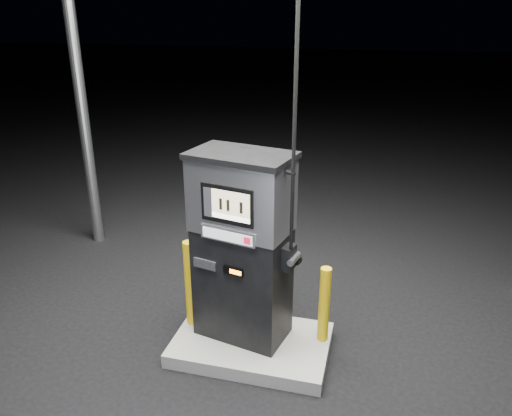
# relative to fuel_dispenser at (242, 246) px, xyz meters

# --- Properties ---
(ground) EXTENTS (80.00, 80.00, 0.00)m
(ground) POSITION_rel_fuel_dispenser_xyz_m (0.12, -0.10, -1.16)
(ground) COLOR black
(ground) RESTS_ON ground
(pump_island) EXTENTS (1.60, 1.00, 0.15)m
(pump_island) POSITION_rel_fuel_dispenser_xyz_m (0.12, -0.10, -1.09)
(pump_island) COLOR slate
(pump_island) RESTS_ON ground
(fuel_dispenser) EXTENTS (1.14, 0.77, 4.09)m
(fuel_dispenser) POSITION_rel_fuel_dispenser_xyz_m (0.00, 0.00, 0.00)
(fuel_dispenser) COLOR black
(fuel_dispenser) RESTS_ON pump_island
(bollard_left) EXTENTS (0.16, 0.16, 0.97)m
(bollard_left) POSITION_rel_fuel_dispenser_xyz_m (-0.59, 0.03, -0.53)
(bollard_left) COLOR gold
(bollard_left) RESTS_ON pump_island
(bollard_right) EXTENTS (0.12, 0.12, 0.83)m
(bollard_right) POSITION_rel_fuel_dispenser_xyz_m (0.83, 0.09, -0.60)
(bollard_right) COLOR gold
(bollard_right) RESTS_ON pump_island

